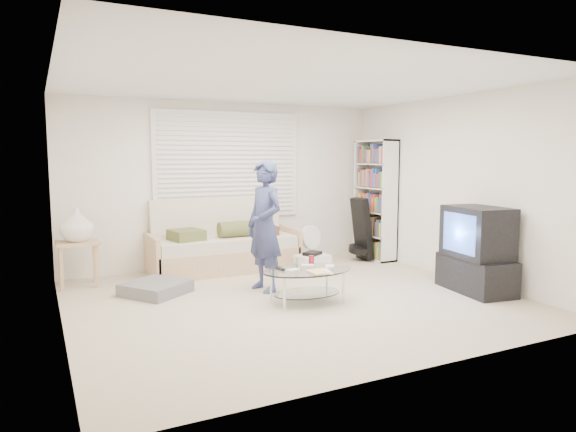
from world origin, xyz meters
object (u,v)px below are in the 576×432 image
bookshelf (375,200)px  tv_unit (477,251)px  coffee_table (307,276)px  futon_sofa (223,247)px

bookshelf → tv_unit: 2.36m
tv_unit → coffee_table: 2.19m
futon_sofa → bookshelf: bookshelf is taller
futon_sofa → tv_unit: size_ratio=2.04×
futon_sofa → bookshelf: bearing=-5.8°
bookshelf → coffee_table: 2.96m
bookshelf → futon_sofa: bearing=174.2°
futon_sofa → coffee_table: size_ratio=1.98×
tv_unit → coffee_table: tv_unit is taller
futon_sofa → coffee_table: (0.29, -2.07, -0.03)m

